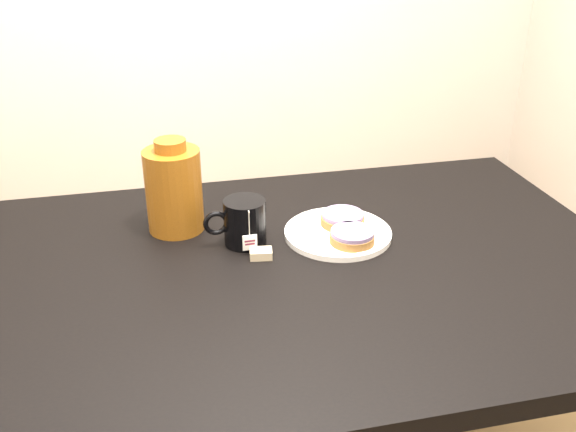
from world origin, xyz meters
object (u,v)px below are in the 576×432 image
(teabag_pouch, at_px, (261,254))
(bagel_package, at_px, (174,189))
(plate, at_px, (338,232))
(bagel_back, at_px, (343,219))
(table, at_px, (288,300))
(mug, at_px, (244,222))
(bagel_front, at_px, (352,236))

(teabag_pouch, xyz_separation_m, bagel_package, (-0.16, 0.17, 0.09))
(plate, distance_m, bagel_back, 0.04)
(bagel_package, bearing_deg, table, -46.07)
(table, relative_size, plate, 6.08)
(mug, height_order, teabag_pouch, mug)
(bagel_front, bearing_deg, teabag_pouch, 179.90)
(bagel_front, bearing_deg, bagel_package, 154.23)
(table, relative_size, bagel_front, 10.63)
(bagel_back, bearing_deg, plate, -124.17)
(bagel_back, distance_m, teabag_pouch, 0.21)
(plate, bearing_deg, mug, 176.14)
(mug, distance_m, bagel_package, 0.17)
(table, xyz_separation_m, teabag_pouch, (-0.05, 0.04, 0.09))
(bagel_back, bearing_deg, bagel_front, -93.61)
(table, bearing_deg, mug, 121.70)
(mug, bearing_deg, bagel_package, 142.10)
(bagel_back, height_order, bagel_front, same)
(mug, relative_size, teabag_pouch, 2.95)
(table, height_order, mug, mug)
(mug, bearing_deg, bagel_front, -19.03)
(bagel_front, distance_m, teabag_pouch, 0.19)
(bagel_back, xyz_separation_m, teabag_pouch, (-0.20, -0.08, -0.02))
(mug, bearing_deg, plate, -5.14)
(bagel_back, bearing_deg, teabag_pouch, -157.35)
(teabag_pouch, height_order, bagel_package, bagel_package)
(table, bearing_deg, bagel_front, 15.83)
(plate, relative_size, teabag_pouch, 5.12)
(table, height_order, teabag_pouch, teabag_pouch)
(plate, bearing_deg, table, -143.99)
(bagel_front, xyz_separation_m, bagel_package, (-0.35, 0.17, 0.07))
(plate, bearing_deg, bagel_package, 161.34)
(bagel_back, distance_m, mug, 0.22)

